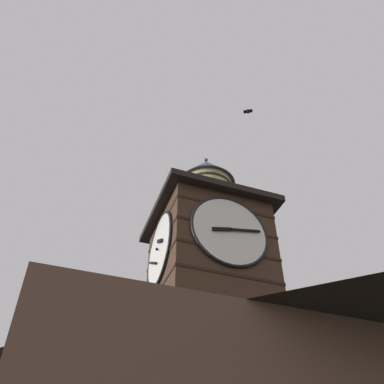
# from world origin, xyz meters

# --- Properties ---
(clock_tower) EXTENTS (4.26, 4.26, 8.08)m
(clock_tower) POSITION_xyz_m (-0.52, -1.89, 10.63)
(clock_tower) COLOR #422B1E
(clock_tower) RESTS_ON building_main
(moon) EXTENTS (1.59, 1.59, 1.59)m
(moon) POSITION_xyz_m (-16.42, -30.64, 16.49)
(moon) COLOR silver
(flying_bird_high) EXTENTS (0.49, 0.41, 0.16)m
(flying_bird_high) POSITION_xyz_m (-2.99, -1.98, 19.90)
(flying_bird_high) COLOR black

